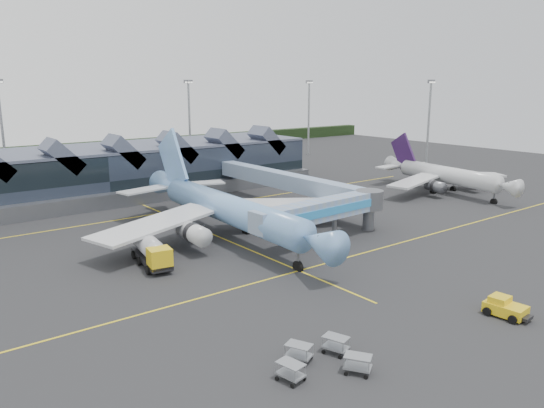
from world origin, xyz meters
TOP-DOWN VIEW (x-y plane):
  - ground at (0.00, 0.00)m, footprint 260.00×260.00m
  - taxi_stripes at (0.00, 10.00)m, footprint 120.00×60.00m
  - tree_line_far at (0.00, 110.00)m, footprint 260.00×4.00m
  - terminal at (-5.07, 47.35)m, footprint 90.00×22.25m
  - light_masts at (21.00, 62.80)m, footprint 132.40×42.56m
  - main_airliner at (0.66, 9.13)m, footprint 40.04×46.04m
  - regional_jet at (53.21, 9.64)m, footprint 30.06×33.06m
  - jet_bridge at (11.46, -1.09)m, footprint 23.85×4.66m
  - fuel_truck at (-12.79, 4.87)m, footprint 4.12×10.33m
  - pushback_tug at (7.40, -29.27)m, footprint 2.91×4.29m
  - baggage_carts at (-12.66, -25.47)m, footprint 7.32×6.47m

SIDE VIEW (x-z plane):
  - ground at x=0.00m, z-range 0.00..0.00m
  - taxi_stripes at x=0.00m, z-range 0.00..0.01m
  - baggage_carts at x=-12.66m, z-range 0.09..1.51m
  - pushback_tug at x=7.40m, z-range -0.09..1.72m
  - fuel_truck at x=-12.79m, z-range 0.21..3.64m
  - tree_line_far at x=0.00m, z-range 0.00..4.00m
  - regional_jet at x=53.21m, z-range -2.07..9.28m
  - main_airliner at x=0.66m, z-range -3.05..11.75m
  - jet_bridge at x=11.46m, z-range 1.35..7.50m
  - terminal at x=-5.07m, z-range -1.38..11.14m
  - light_masts at x=21.00m, z-range 1.26..23.71m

